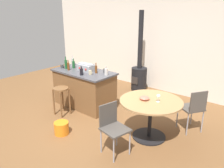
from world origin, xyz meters
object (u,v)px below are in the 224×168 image
(wood_stove, at_px, (139,73))
(wine_glass, at_px, (158,96))
(toolbox, at_px, (86,67))
(folding_chair_near, at_px, (113,125))
(serving_bowl, at_px, (145,98))
(wooden_stool, at_px, (61,95))
(kitchen_island, at_px, (84,88))
(bottle_2, at_px, (81,72))
(bottle_6, at_px, (73,62))
(bottle_5, at_px, (74,64))
(cup_0, at_px, (105,71))
(cup_1, at_px, (90,73))
(folding_chair_far, at_px, (193,107))
(bottle_1, at_px, (96,69))
(plastic_bucket, at_px, (62,128))
(bottle_3, at_px, (66,64))
(cup_2, at_px, (62,66))
(dining_table, at_px, (151,109))
(bottle_4, at_px, (68,66))
(bottle_0, at_px, (106,72))

(wood_stove, xyz_separation_m, wine_glass, (1.64, -1.92, 0.31))
(toolbox, relative_size, wine_glass, 2.96)
(folding_chair_near, relative_size, serving_bowl, 4.75)
(serving_bowl, bearing_deg, wooden_stool, -168.68)
(kitchen_island, relative_size, wooden_stool, 2.38)
(bottle_2, bearing_deg, bottle_6, 151.38)
(bottle_5, relative_size, cup_0, 2.17)
(wooden_stool, height_order, cup_1, cup_1)
(folding_chair_far, bearing_deg, wood_stove, 148.95)
(folding_chair_far, xyz_separation_m, bottle_2, (-2.33, -0.72, 0.44))
(wooden_stool, bearing_deg, toolbox, 84.29)
(kitchen_island, relative_size, bottle_1, 6.32)
(cup_1, relative_size, plastic_bucket, 0.38)
(bottle_1, relative_size, wine_glass, 1.69)
(wine_glass, bearing_deg, bottle_6, 171.70)
(kitchen_island, distance_m, plastic_bucket, 1.42)
(kitchen_island, height_order, bottle_1, bottle_1)
(wood_stove, relative_size, bottle_5, 9.35)
(wine_glass, relative_size, plastic_bucket, 0.51)
(folding_chair_far, height_order, bottle_5, bottle_5)
(bottle_3, relative_size, cup_1, 2.86)
(bottle_2, height_order, cup_2, bottle_2)
(dining_table, distance_m, bottle_4, 2.37)
(cup_0, relative_size, wine_glass, 0.78)
(bottle_4, distance_m, serving_bowl, 2.24)
(toolbox, bearing_deg, bottle_0, 3.78)
(wooden_stool, xyz_separation_m, cup_1, (0.36, 0.58, 0.46))
(bottle_5, height_order, cup_1, bottle_5)
(kitchen_island, xyz_separation_m, bottle_5, (-0.39, 0.03, 0.54))
(kitchen_island, relative_size, cup_0, 13.73)
(bottle_2, bearing_deg, bottle_5, 154.05)
(folding_chair_near, xyz_separation_m, bottle_2, (-1.55, 0.78, 0.47))
(bottle_6, bearing_deg, folding_chair_far, 5.24)
(folding_chair_near, relative_size, bottle_2, 4.17)
(wood_stove, height_order, bottle_2, wood_stove)
(wooden_stool, distance_m, folding_chair_far, 2.81)
(wine_glass, bearing_deg, plastic_bucket, -145.99)
(bottle_4, xyz_separation_m, cup_1, (0.67, 0.07, -0.05))
(bottle_3, distance_m, cup_2, 0.15)
(bottle_5, relative_size, wine_glass, 1.69)
(serving_bowl, height_order, plastic_bucket, serving_bowl)
(wooden_stool, height_order, bottle_4, bottle_4)
(bottle_4, height_order, wine_glass, bottle_4)
(wooden_stool, bearing_deg, serving_bowl, 11.32)
(kitchen_island, bearing_deg, wine_glass, -5.93)
(kitchen_island, xyz_separation_m, bottle_2, (0.21, -0.26, 0.52))
(dining_table, height_order, bottle_4, bottle_4)
(wood_stove, bearing_deg, kitchen_island, -106.08)
(bottle_0, height_order, wine_glass, bottle_0)
(dining_table, distance_m, folding_chair_near, 0.83)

